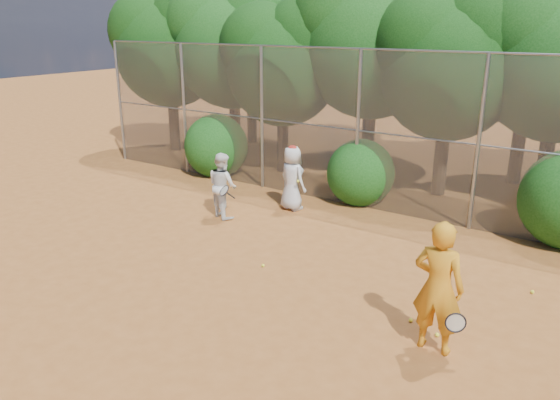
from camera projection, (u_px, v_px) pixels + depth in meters
The scene contains 19 objects.
ground at pixel (246, 311), 9.20m from camera, with size 80.00×80.00×0.00m, color brown.
fence_back at pixel (390, 132), 13.33m from camera, with size 20.05×0.09×4.03m.
tree_0 at pixel (171, 41), 19.31m from camera, with size 4.38×3.81×6.00m.
tree_1 at pixel (235, 35), 18.30m from camera, with size 4.64×4.03×6.35m.
tree_2 at pixel (285, 57), 16.60m from camera, with size 3.99×3.47×5.47m.
tree_3 at pixel (376, 29), 15.79m from camera, with size 4.89×4.26×6.70m.
tree_4 at pixel (453, 56), 14.19m from camera, with size 4.19×3.64×5.73m.
tree_9 at pixel (252, 29), 20.58m from camera, with size 4.83×4.20×6.62m.
tree_10 at pixel (377, 21), 17.98m from camera, with size 5.15×4.48×7.06m.
tree_11 at pixel (536, 39), 15.14m from camera, with size 4.64×4.03×6.35m.
bush_0 at pixel (216, 143), 17.03m from camera, with size 2.00×2.00×2.00m, color #114411.
bush_1 at pixel (361, 170), 14.40m from camera, with size 1.80×1.80×1.80m, color #114411.
player_yellow at pixel (438, 287), 7.84m from camera, with size 0.87×0.54×2.03m.
player_teen at pixel (292, 178), 13.89m from camera, with size 0.93×0.73×1.68m.
player_white at pixel (223, 185), 13.36m from camera, with size 0.96×0.89×1.62m.
ball_0 at pixel (411, 320), 8.85m from camera, with size 0.07×0.07×0.07m, color yellow.
ball_1 at pixel (532, 292), 9.77m from camera, with size 0.07×0.07×0.07m, color yellow.
ball_3 at pixel (437, 335), 8.44m from camera, with size 0.07×0.07×0.07m, color yellow.
ball_4 at pixel (263, 266), 10.81m from camera, with size 0.07×0.07×0.07m, color yellow.
Camera 1 is at (5.06, -6.41, 4.68)m, focal length 35.00 mm.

